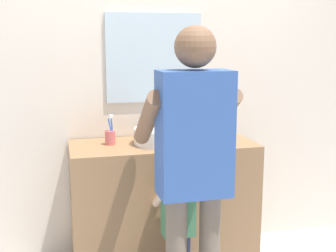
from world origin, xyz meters
TOP-DOWN VIEW (x-y plane):
  - back_wall at (0.00, 0.62)m, footprint 4.40×0.10m
  - vanity_cabinet at (0.00, 0.30)m, footprint 1.26×0.54m
  - sink_basin at (0.00, 0.28)m, footprint 0.40×0.40m
  - faucet at (0.00, 0.52)m, footprint 0.18×0.14m
  - toothbrush_cup at (-0.35, 0.34)m, footprint 0.07×0.07m
  - soap_bottle at (0.34, 0.26)m, footprint 0.06×0.06m
  - child_toddler at (0.00, -0.10)m, footprint 0.26×0.26m
  - adult_parent at (-0.00, -0.40)m, footprint 0.51×0.54m

SIDE VIEW (x-z plane):
  - vanity_cabinet at x=0.00m, z-range 0.00..0.88m
  - child_toddler at x=0.00m, z-range 0.08..0.94m
  - toothbrush_cup at x=-0.35m, z-range 0.84..1.04m
  - sink_basin at x=0.00m, z-range 0.89..1.00m
  - soap_bottle at x=0.34m, z-range 0.87..1.03m
  - faucet at x=0.00m, z-range 0.87..1.06m
  - adult_parent at x=0.00m, z-range 0.17..1.82m
  - back_wall at x=0.00m, z-range 0.00..2.70m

